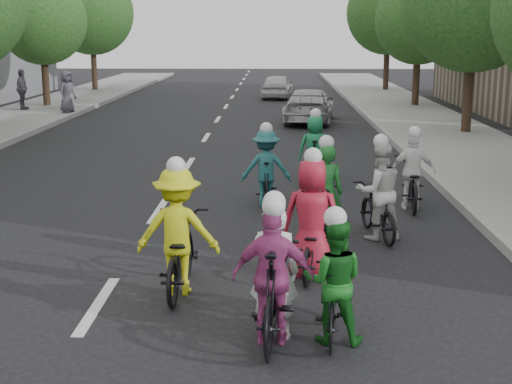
{
  "coord_description": "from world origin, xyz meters",
  "views": [
    {
      "loc": [
        2.29,
        -8.66,
        3.48
      ],
      "look_at": [
        2.0,
        2.32,
        1.0
      ],
      "focal_mm": 50.0,
      "sensor_mm": 36.0,
      "label": 1
    }
  ],
  "objects_px": {
    "cyclist_2": "(178,243)",
    "cyclist_3": "(273,286)",
    "cyclist_9": "(315,155)",
    "follow_car_lead": "(309,106)",
    "follow_car_trail": "(278,86)",
    "cyclist_4": "(311,231)",
    "cyclist_1": "(333,290)",
    "cyclist_8": "(412,180)",
    "cyclist_6": "(378,201)",
    "cyclist_0": "(274,289)",
    "spectator_2": "(67,92)",
    "cyclist_5": "(325,204)",
    "spectator_1": "(22,89)",
    "cyclist_7": "(266,174)"
  },
  "relations": [
    {
      "from": "cyclist_2",
      "to": "cyclist_3",
      "type": "height_order",
      "value": "cyclist_2"
    },
    {
      "from": "cyclist_9",
      "to": "follow_car_lead",
      "type": "height_order",
      "value": "cyclist_9"
    },
    {
      "from": "cyclist_9",
      "to": "follow_car_trail",
      "type": "distance_m",
      "value": 21.59
    },
    {
      "from": "cyclist_4",
      "to": "cyclist_9",
      "type": "relative_size",
      "value": 1.09
    },
    {
      "from": "cyclist_1",
      "to": "cyclist_8",
      "type": "bearing_deg",
      "value": -102.39
    },
    {
      "from": "cyclist_4",
      "to": "cyclist_6",
      "type": "distance_m",
      "value": 2.33
    },
    {
      "from": "cyclist_0",
      "to": "spectator_2",
      "type": "relative_size",
      "value": 1.03
    },
    {
      "from": "cyclist_0",
      "to": "cyclist_5",
      "type": "xyz_separation_m",
      "value": [
        0.86,
        3.93,
        0.06
      ]
    },
    {
      "from": "cyclist_6",
      "to": "cyclist_9",
      "type": "relative_size",
      "value": 1.04
    },
    {
      "from": "cyclist_3",
      "to": "follow_car_lead",
      "type": "xyz_separation_m",
      "value": [
        1.35,
        20.15,
        -0.0
      ]
    },
    {
      "from": "follow_car_trail",
      "to": "spectator_1",
      "type": "distance_m",
      "value": 13.32
    },
    {
      "from": "follow_car_lead",
      "to": "spectator_1",
      "type": "distance_m",
      "value": 12.64
    },
    {
      "from": "cyclist_0",
      "to": "cyclist_7",
      "type": "relative_size",
      "value": 1.05
    },
    {
      "from": "cyclist_3",
      "to": "cyclist_1",
      "type": "bearing_deg",
      "value": -172.41
    },
    {
      "from": "cyclist_3",
      "to": "cyclist_7",
      "type": "height_order",
      "value": "cyclist_3"
    },
    {
      "from": "cyclist_5",
      "to": "cyclist_3",
      "type": "bearing_deg",
      "value": 77.62
    },
    {
      "from": "cyclist_2",
      "to": "follow_car_lead",
      "type": "distance_m",
      "value": 18.79
    },
    {
      "from": "cyclist_6",
      "to": "cyclist_4",
      "type": "bearing_deg",
      "value": 46.85
    },
    {
      "from": "cyclist_1",
      "to": "follow_car_trail",
      "type": "bearing_deg",
      "value": -83.28
    },
    {
      "from": "cyclist_5",
      "to": "follow_car_trail",
      "type": "bearing_deg",
      "value": -88.92
    },
    {
      "from": "follow_car_trail",
      "to": "spectator_1",
      "type": "height_order",
      "value": "spectator_1"
    },
    {
      "from": "cyclist_0",
      "to": "spectator_1",
      "type": "height_order",
      "value": "spectator_1"
    },
    {
      "from": "cyclist_4",
      "to": "cyclist_5",
      "type": "xyz_separation_m",
      "value": [
        0.32,
        1.85,
        -0.04
      ]
    },
    {
      "from": "cyclist_7",
      "to": "follow_car_lead",
      "type": "bearing_deg",
      "value": -97.96
    },
    {
      "from": "cyclist_3",
      "to": "follow_car_trail",
      "type": "distance_m",
      "value": 30.47
    },
    {
      "from": "follow_car_trail",
      "to": "spectator_1",
      "type": "relative_size",
      "value": 2.14
    },
    {
      "from": "cyclist_2",
      "to": "cyclist_4",
      "type": "distance_m",
      "value": 1.96
    },
    {
      "from": "cyclist_0",
      "to": "cyclist_5",
      "type": "relative_size",
      "value": 0.99
    },
    {
      "from": "cyclist_2",
      "to": "cyclist_4",
      "type": "relative_size",
      "value": 1.05
    },
    {
      "from": "cyclist_4",
      "to": "cyclist_2",
      "type": "bearing_deg",
      "value": 30.51
    },
    {
      "from": "cyclist_6",
      "to": "cyclist_8",
      "type": "distance_m",
      "value": 2.37
    },
    {
      "from": "cyclist_3",
      "to": "cyclist_6",
      "type": "relative_size",
      "value": 1.07
    },
    {
      "from": "cyclist_3",
      "to": "cyclist_5",
      "type": "height_order",
      "value": "cyclist_5"
    },
    {
      "from": "cyclist_4",
      "to": "follow_car_lead",
      "type": "distance_m",
      "value": 17.92
    },
    {
      "from": "cyclist_8",
      "to": "cyclist_9",
      "type": "distance_m",
      "value": 3.1
    },
    {
      "from": "cyclist_1",
      "to": "cyclist_9",
      "type": "bearing_deg",
      "value": -86.02
    },
    {
      "from": "cyclist_4",
      "to": "cyclist_7",
      "type": "xyz_separation_m",
      "value": [
        -0.7,
        4.27,
        -0.0
      ]
    },
    {
      "from": "follow_car_lead",
      "to": "spectator_1",
      "type": "height_order",
      "value": "spectator_1"
    },
    {
      "from": "cyclist_6",
      "to": "cyclist_8",
      "type": "relative_size",
      "value": 0.93
    },
    {
      "from": "cyclist_5",
      "to": "cyclist_8",
      "type": "relative_size",
      "value": 0.93
    },
    {
      "from": "cyclist_2",
      "to": "follow_car_lead",
      "type": "xyz_separation_m",
      "value": [
        2.64,
        18.6,
        -0.04
      ]
    },
    {
      "from": "cyclist_6",
      "to": "spectator_1",
      "type": "bearing_deg",
      "value": -67.03
    },
    {
      "from": "cyclist_9",
      "to": "follow_car_lead",
      "type": "xyz_separation_m",
      "value": [
        0.39,
        11.25,
        0.01
      ]
    },
    {
      "from": "cyclist_2",
      "to": "cyclist_5",
      "type": "xyz_separation_m",
      "value": [
        2.15,
        2.55,
        -0.06
      ]
    },
    {
      "from": "cyclist_7",
      "to": "follow_car_trail",
      "type": "distance_m",
      "value": 23.96
    },
    {
      "from": "cyclist_8",
      "to": "follow_car_trail",
      "type": "relative_size",
      "value": 0.52
    },
    {
      "from": "cyclist_3",
      "to": "spectator_2",
      "type": "xyz_separation_m",
      "value": [
        -8.66,
        22.01,
        0.36
      ]
    },
    {
      "from": "spectator_1",
      "to": "cyclist_2",
      "type": "bearing_deg",
      "value": -153.59
    },
    {
      "from": "cyclist_1",
      "to": "cyclist_6",
      "type": "height_order",
      "value": "cyclist_6"
    },
    {
      "from": "cyclist_3",
      "to": "follow_car_trail",
      "type": "height_order",
      "value": "cyclist_3"
    }
  ]
}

